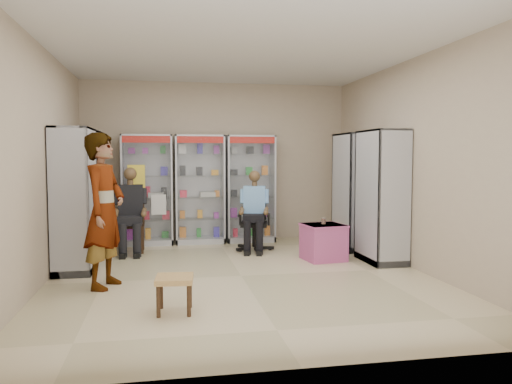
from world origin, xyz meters
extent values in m
plane|color=#C8B68B|center=(0.00, 0.00, 0.00)|extent=(6.00, 6.00, 0.00)
cube|color=tan|center=(0.00, 3.00, 1.50)|extent=(5.00, 0.02, 3.00)
cube|color=tan|center=(0.00, -3.00, 1.50)|extent=(5.00, 0.02, 3.00)
cube|color=tan|center=(-2.50, 0.00, 1.50)|extent=(0.02, 6.00, 3.00)
cube|color=tan|center=(2.50, 0.00, 1.50)|extent=(0.02, 6.00, 3.00)
cube|color=silver|center=(0.00, 0.00, 3.00)|extent=(5.00, 6.00, 0.02)
cube|color=silver|center=(-1.30, 2.73, 1.00)|extent=(0.90, 0.50, 2.00)
cube|color=#B7B9BF|center=(-0.35, 2.73, 1.00)|extent=(0.90, 0.50, 2.00)
cube|color=silver|center=(0.60, 2.73, 1.00)|extent=(0.90, 0.50, 2.00)
cube|color=#AEB0B6|center=(2.23, 1.60, 1.00)|extent=(0.90, 0.50, 2.00)
cube|color=silver|center=(2.23, 0.50, 1.00)|extent=(0.90, 0.50, 2.00)
cube|color=#A9AAB0|center=(-2.23, 1.80, 1.00)|extent=(0.90, 0.50, 2.00)
cube|color=silver|center=(-2.23, 0.70, 1.00)|extent=(0.90, 0.50, 2.00)
cube|color=black|center=(-1.55, 2.00, 0.47)|extent=(0.42, 0.42, 0.94)
cube|color=black|center=(0.51, 1.81, 0.50)|extent=(0.66, 0.66, 1.01)
cube|color=#A9438D|center=(1.42, 0.79, 0.28)|extent=(0.65, 0.63, 0.56)
cylinder|color=#521907|center=(1.43, 0.84, 0.61)|extent=(0.07, 0.07, 0.10)
cube|color=#A87547|center=(1.90, 1.66, 0.21)|extent=(0.49, 0.49, 0.42)
cube|color=olive|center=(-0.91, -1.44, 0.19)|extent=(0.41, 0.41, 0.38)
imported|color=gray|center=(-1.72, -0.26, 0.95)|extent=(0.66, 0.80, 1.89)
camera|label=1|loc=(-1.01, -6.53, 1.59)|focal=35.00mm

